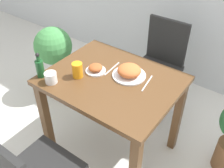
# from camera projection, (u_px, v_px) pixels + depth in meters

# --- Properties ---
(ground_plane) EXTENTS (16.00, 16.00, 0.00)m
(ground_plane) POSITION_uv_depth(u_px,v_px,m) (112.00, 147.00, 2.34)
(ground_plane) COLOR silver
(dining_table) EXTENTS (0.94, 0.75, 0.76)m
(dining_table) POSITION_uv_depth(u_px,v_px,m) (112.00, 92.00, 1.95)
(dining_table) COLOR brown
(dining_table) RESTS_ON ground_plane
(chair_far) EXTENTS (0.42, 0.42, 0.89)m
(chair_far) POSITION_uv_depth(u_px,v_px,m) (160.00, 61.00, 2.53)
(chair_far) COLOR black
(chair_far) RESTS_ON ground_plane
(food_plate) EXTENTS (0.24, 0.24, 0.09)m
(food_plate) POSITION_uv_depth(u_px,v_px,m) (129.00, 72.00, 1.88)
(food_plate) COLOR white
(food_plate) RESTS_ON dining_table
(side_plate) EXTENTS (0.15, 0.15, 0.06)m
(side_plate) POSITION_uv_depth(u_px,v_px,m) (95.00, 69.00, 1.93)
(side_plate) COLOR white
(side_plate) RESTS_ON dining_table
(drink_cup) EXTENTS (0.08, 0.08, 0.08)m
(drink_cup) POSITION_uv_depth(u_px,v_px,m) (51.00, 78.00, 1.82)
(drink_cup) COLOR white
(drink_cup) RESTS_ON dining_table
(juice_glass) EXTENTS (0.08, 0.08, 0.11)m
(juice_glass) POSITION_uv_depth(u_px,v_px,m) (77.00, 70.00, 1.86)
(juice_glass) COLOR orange
(juice_glass) RESTS_ON dining_table
(sauce_bottle) EXTENTS (0.06, 0.06, 0.19)m
(sauce_bottle) POSITION_uv_depth(u_px,v_px,m) (40.00, 68.00, 1.85)
(sauce_bottle) COLOR #194C23
(sauce_bottle) RESTS_ON dining_table
(fork_utensil) EXTENTS (0.02, 0.20, 0.00)m
(fork_utensil) POSITION_uv_depth(u_px,v_px,m) (112.00, 69.00, 1.97)
(fork_utensil) COLOR silver
(fork_utensil) RESTS_ON dining_table
(spoon_utensil) EXTENTS (0.04, 0.19, 0.00)m
(spoon_utensil) POSITION_uv_depth(u_px,v_px,m) (147.00, 83.00, 1.83)
(spoon_utensil) COLOR silver
(spoon_utensil) RESTS_ON dining_table
(potted_plant_left) EXTENTS (0.38, 0.38, 0.77)m
(potted_plant_left) POSITION_uv_depth(u_px,v_px,m) (54.00, 53.00, 2.66)
(potted_plant_left) COLOR brown
(potted_plant_left) RESTS_ON ground_plane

